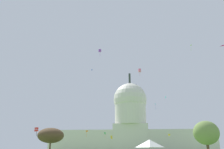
% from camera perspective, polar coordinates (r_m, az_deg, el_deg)
% --- Properties ---
extents(capitol_building, '(132.27, 27.98, 67.00)m').
position_cam_1_polar(capitol_building, '(208.39, 4.33, -11.98)').
color(capitol_building, beige).
rests_on(capitol_building, ground_plane).
extents(event_tent, '(6.61, 6.03, 5.83)m').
position_cam_1_polar(event_tent, '(79.41, 8.72, -16.66)').
color(event_tent, white).
rests_on(event_tent, ground_plane).
extents(tree_east_far, '(11.29, 10.31, 12.36)m').
position_cam_1_polar(tree_east_far, '(91.85, 20.95, -12.48)').
color(tree_east_far, brown).
rests_on(tree_east_far, ground_plane).
extents(tree_west_far, '(13.58, 14.15, 11.66)m').
position_cam_1_polar(tree_west_far, '(108.86, -13.95, -13.51)').
color(tree_west_far, '#4C3823').
rests_on(tree_west_far, ground_plane).
extents(kite_magenta_high, '(1.76, 1.24, 0.30)m').
position_cam_1_polar(kite_magenta_high, '(99.04, 24.20, 6.10)').
color(kite_magenta_high, '#D1339E').
extents(kite_lime_high, '(0.75, 1.78, 3.06)m').
position_cam_1_polar(kite_lime_high, '(137.46, 17.64, 6.23)').
color(kite_lime_high, '#8CD133').
extents(kite_orange_low, '(0.95, 0.98, 3.40)m').
position_cam_1_polar(kite_orange_low, '(129.54, -5.82, -12.89)').
color(kite_orange_low, orange).
extents(kite_blue_high, '(0.81, 0.62, 0.81)m').
position_cam_1_polar(kite_blue_high, '(174.30, -4.67, 1.09)').
color(kite_blue_high, blue).
extents(kite_yellow_low, '(0.97, 1.01, 0.99)m').
position_cam_1_polar(kite_yellow_low, '(144.29, 13.05, -13.41)').
color(kite_yellow_low, yellow).
extents(kite_gold_low, '(0.97, 1.23, 1.57)m').
position_cam_1_polar(kite_gold_low, '(111.40, -0.12, -14.29)').
color(kite_gold_low, gold).
extents(kite_violet_high, '(1.37, 1.38, 3.17)m').
position_cam_1_polar(kite_violet_high, '(115.58, -2.82, 5.52)').
color(kite_violet_high, purple).
extents(kite_pink_mid, '(1.13, 1.16, 2.52)m').
position_cam_1_polar(kite_pink_mid, '(92.67, 6.39, 0.94)').
color(kite_pink_mid, pink).
extents(kite_red_low, '(1.22, 1.19, 2.27)m').
position_cam_1_polar(kite_red_low, '(71.29, -17.05, -12.03)').
color(kite_red_low, red).
extents(kite_green_low, '(1.12, 1.04, 3.51)m').
position_cam_1_polar(kite_green_low, '(158.92, -1.63, -13.41)').
color(kite_green_low, green).
extents(kite_cyan_mid, '(0.80, 1.30, 4.30)m').
position_cam_1_polar(kite_cyan_mid, '(170.68, 9.98, -6.83)').
color(kite_cyan_mid, '#33BCDB').
extents(kite_turquoise_mid, '(0.63, 0.71, 1.32)m').
position_cam_1_polar(kite_turquoise_mid, '(153.12, 12.26, -5.17)').
color(kite_turquoise_mid, teal).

